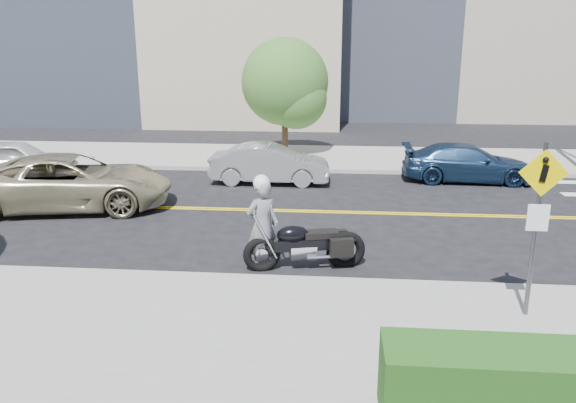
% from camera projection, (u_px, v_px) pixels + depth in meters
% --- Properties ---
extents(ground_plane, '(120.00, 120.00, 0.00)m').
position_uv_depth(ground_plane, '(304.00, 211.00, 16.12)').
color(ground_plane, black).
rests_on(ground_plane, ground).
extents(sidewalk_near, '(60.00, 5.00, 0.15)m').
position_uv_depth(sidewalk_near, '(276.00, 342.00, 8.91)').
color(sidewalk_near, '#9E9B91').
rests_on(sidewalk_near, ground_plane).
extents(sidewalk_far, '(60.00, 5.00, 0.15)m').
position_uv_depth(sidewalk_far, '(315.00, 158.00, 23.29)').
color(sidewalk_far, '#9E9B91').
rests_on(sidewalk_far, ground_plane).
extents(pedestrian_sign, '(0.78, 0.08, 3.00)m').
position_uv_depth(pedestrian_sign, '(538.00, 214.00, 9.18)').
color(pedestrian_sign, '#4C4C51').
rests_on(pedestrian_sign, sidewalk_near).
extents(motorcyclist, '(0.84, 0.78, 2.05)m').
position_uv_depth(motorcyclist, '(262.00, 222.00, 11.79)').
color(motorcyclist, '#B2B1B6').
rests_on(motorcyclist, ground).
extents(motorcycle, '(2.65, 1.33, 1.54)m').
position_uv_depth(motorcycle, '(306.00, 234.00, 11.85)').
color(motorcycle, black).
rests_on(motorcycle, ground).
extents(suv, '(6.06, 3.63, 1.58)m').
position_uv_depth(suv, '(71.00, 182.00, 16.22)').
color(suv, tan).
rests_on(suv, ground).
extents(parked_car_white, '(4.49, 2.79, 1.43)m').
position_uv_depth(parked_car_white, '(14.00, 160.00, 19.70)').
color(parked_car_white, white).
rests_on(parked_car_white, ground).
extents(parked_car_silver, '(4.07, 1.42, 1.34)m').
position_uv_depth(parked_car_silver, '(270.00, 164.00, 19.24)').
color(parked_car_silver, '#ABABB3').
rests_on(parked_car_silver, ground).
extents(parked_car_blue, '(4.49, 1.92, 1.29)m').
position_uv_depth(parked_car_blue, '(467.00, 163.00, 19.51)').
color(parked_car_blue, navy).
rests_on(parked_car_blue, ground).
extents(tree_far_a, '(3.60, 3.60, 4.92)m').
position_uv_depth(tree_far_a, '(285.00, 82.00, 23.16)').
color(tree_far_a, '#382619').
rests_on(tree_far_a, ground).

